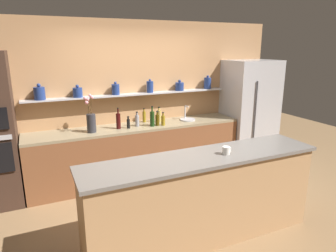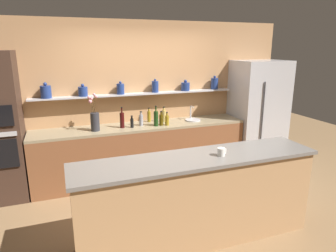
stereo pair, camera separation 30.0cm
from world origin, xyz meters
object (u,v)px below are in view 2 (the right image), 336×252
Objects in this scene: bottle_spirit_5 at (164,116)px; bottle_oil_1 at (149,116)px; coffee_mug at (221,152)px; bottle_oil_3 at (161,120)px; bottle_oil_4 at (167,120)px; bottle_wine_2 at (156,118)px; bottle_wine_7 at (122,120)px; flower_vase at (95,119)px; refrigerator at (258,113)px; bottle_spirit_0 at (141,120)px; sink_fixture at (193,119)px; bottle_sauce_6 at (132,122)px.

bottle_oil_1 is at bearing 157.15° from bottle_spirit_5.
bottle_spirit_5 is at bearing 88.68° from coffee_mug.
bottle_oil_3 is 1.09× the size of bottle_oil_4.
bottle_oil_3 is at bearing -120.03° from bottle_spirit_5.
bottle_oil_1 is 0.73× the size of bottle_wine_2.
flower_vase is at bearing -176.28° from bottle_wine_7.
coffee_mug is (-1.88, -1.90, 0.10)m from refrigerator.
bottle_wine_2 is 1.38× the size of bottle_oil_3.
bottle_oil_4 is at bearing -16.63° from bottle_oil_3.
bottle_wine_2 is at bearing 95.15° from coffee_mug.
bottle_wine_2 is (0.22, -0.11, 0.03)m from bottle_spirit_0.
bottle_oil_3 is at bearing -6.72° from bottle_wine_7.
sink_fixture reaches higher than bottle_oil_1.
sink_fixture is 1.12m from bottle_sauce_6.
refrigerator reaches higher than bottle_oil_3.
sink_fixture is at bearing 10.70° from bottle_wine_2.
bottle_wine_2 is at bearing -85.16° from bottle_oil_1.
flower_vase reaches higher than bottle_spirit_5.
bottle_oil_1 is (0.94, 0.26, -0.08)m from flower_vase.
flower_vase is 2.41× the size of bottle_spirit_0.
refrigerator is 7.99× the size of bottle_oil_3.
refrigerator is 7.97× the size of bottle_oil_1.
bottle_sauce_6 is (-0.39, 0.04, -0.04)m from bottle_wine_2.
sink_fixture is at bearing 11.84° from bottle_oil_3.
bottle_spirit_0 is at bearing 21.90° from bottle_sauce_6.
bottle_oil_4 is 0.73m from bottle_wine_7.
bottle_sauce_6 is at bearing -163.96° from bottle_spirit_5.
sink_fixture is 1.10× the size of bottle_oil_1.
bottle_spirit_0 is at bearing -133.78° from bottle_oil_1.
flower_vase is at bearing -177.11° from sink_fixture.
bottle_oil_1 is 0.57m from bottle_wine_7.
refrigerator is 1.86m from bottle_oil_4.
bottle_spirit_5 reaches higher than bottle_sauce_6.
bottle_oil_1 is at bearing 36.71° from bottle_sauce_6.
refrigerator reaches higher than sink_fixture.
refrigerator is at bearing -0.49° from bottle_spirit_0.
bottle_spirit_0 is at bearing 101.36° from coffee_mug.
sink_fixture is at bearing 5.05° from bottle_sauce_6.
bottle_wine_2 is at bearing -134.90° from bottle_spirit_5.
bottle_oil_3 reaches higher than bottle_spirit_0.
flower_vase is 0.98m from bottle_oil_1.
bottle_wine_2 reaches higher than bottle_spirit_0.
bottle_spirit_5 is at bearing 9.98° from bottle_wine_7.
bottle_wine_2 is 1.50× the size of bottle_oil_4.
bottle_oil_3 is (-1.95, -0.08, 0.05)m from refrigerator.
bottle_spirit_5 is (1.18, 0.16, -0.07)m from flower_vase.
bottle_spirit_5 reaches higher than bottle_spirit_0.
bottle_oil_4 is (-0.54, -0.16, 0.06)m from sink_fixture.
bottle_oil_3 is (1.06, -0.05, -0.09)m from flower_vase.
bottle_wine_7 is (-0.15, 0.04, 0.05)m from bottle_sauce_6.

